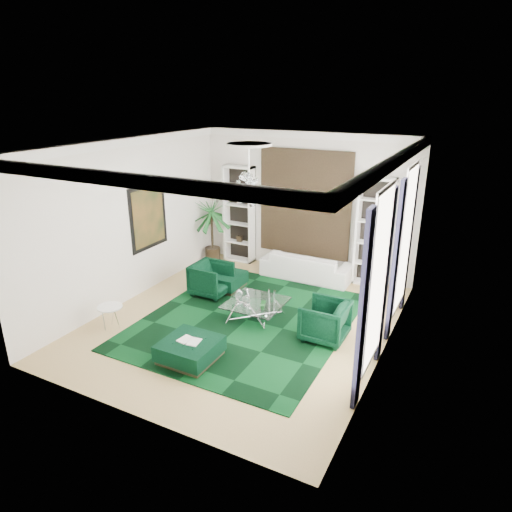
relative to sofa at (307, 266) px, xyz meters
The scene contains 30 objects.
floor 2.97m from the sofa, 96.36° to the right, with size 6.00×7.00×0.02m, color tan.
ceiling 4.55m from the sofa, 96.36° to the right, with size 6.00×7.00×0.02m, color white.
wall_back 1.69m from the sofa, 119.32° to the left, with size 6.00×0.02×3.80m, color silver.
wall_front 6.63m from the sofa, 92.90° to the right, with size 6.00×0.02×3.80m, color silver.
wall_left 4.70m from the sofa, 138.73° to the right, with size 0.02×7.00×3.80m, color silver.
wall_right 4.26m from the sofa, 47.50° to the right, with size 0.02×7.00×3.80m, color silver.
crown_molding 4.46m from the sofa, 96.36° to the right, with size 6.00×7.00×0.18m, color white, non-canonical shape.
ceiling_medallion 4.33m from the sofa, 97.08° to the right, with size 0.90×0.90×0.05m, color white.
tapestry 1.67m from the sofa, 121.57° to the left, with size 2.50×0.06×2.80m, color black.
shelving_left 2.54m from the sofa, behind, with size 0.90×0.38×2.80m, color white, non-canonical shape.
shelving_right 1.97m from the sofa, 13.22° to the left, with size 0.90×0.38×2.80m, color white, non-canonical shape.
painting 4.31m from the sofa, 144.76° to the right, with size 0.04×1.30×1.60m, color black.
window_near 4.91m from the sofa, 55.17° to the right, with size 0.03×1.10×2.90m, color white.
curtain_near_a 5.46m from the sofa, 60.30° to the right, with size 0.07×0.30×3.25m, color black.
curtain_near_b 4.23m from the sofa, 49.23° to the right, with size 0.07×0.30×3.25m, color black.
window_far 3.40m from the sofa, 28.21° to the right, with size 0.03×1.10×2.90m, color white.
curtain_far_a 3.67m from the sofa, 40.04° to the right, with size 0.07×0.30×3.25m, color black.
curtain_far_b 3.00m from the sofa, 13.86° to the right, with size 0.07×0.30×3.25m, color black.
rug 2.92m from the sofa, 95.41° to the right, with size 4.20×5.00×0.02m, color black.
sofa is the anchor object (origin of this frame).
armchair_left 2.68m from the sofa, 129.43° to the right, with size 0.87×0.89×0.81m, color black.
armchair_right 3.21m from the sofa, 62.30° to the right, with size 0.87×0.89×0.81m, color black.
coffee_table 2.74m from the sofa, 92.72° to the right, with size 1.20×1.20×0.41m, color white, non-canonical shape.
ottoman_side 2.26m from the sofa, 135.66° to the right, with size 0.90×0.90×0.40m, color black.
ottoman_front 4.76m from the sofa, 95.77° to the right, with size 1.00×1.00×0.40m, color black.
book 4.76m from the sofa, 95.77° to the right, with size 0.42×0.28×0.03m, color white.
side_table 5.23m from the sofa, 120.68° to the right, with size 0.52×0.52×0.50m, color white.
palm 3.10m from the sofa, behind, with size 1.50×1.50×2.40m, color #1C5B25, non-canonical shape.
chandelier 3.63m from the sofa, 97.74° to the right, with size 0.80×0.80×0.72m, color white, non-canonical shape.
table_plant 2.99m from the sofa, 86.73° to the right, with size 0.13×0.11×0.24m, color #1C5B25.
Camera 1 is at (4.33, -7.82, 4.78)m, focal length 32.00 mm.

